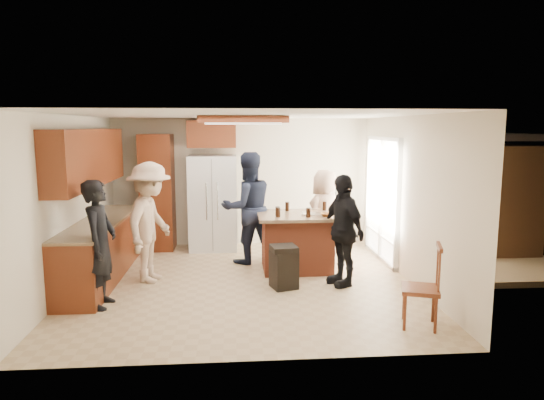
{
  "coord_description": "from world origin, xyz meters",
  "views": [
    {
      "loc": [
        -0.14,
        -7.07,
        2.33
      ],
      "look_at": [
        0.47,
        0.72,
        1.15
      ],
      "focal_mm": 32.0,
      "sensor_mm": 36.0,
      "label": 1
    }
  ],
  "objects": [
    {
      "name": "room_shell",
      "position": [
        4.37,
        1.64,
        0.87
      ],
      "size": [
        8.0,
        5.2,
        5.0
      ],
      "color": "tan",
      "rests_on": "ground"
    },
    {
      "name": "person_behind_left",
      "position": [
        0.09,
        1.13,
        0.96
      ],
      "size": [
        1.06,
        0.84,
        1.91
      ],
      "primitive_type": "imported",
      "rotation": [
        0.0,
        0.0,
        3.47
      ],
      "color": "#191F32",
      "rests_on": "ground"
    },
    {
      "name": "refrigerator",
      "position": [
        -0.55,
        2.12,
        0.9
      ],
      "size": [
        0.9,
        0.76,
        1.8
      ],
      "color": "white",
      "rests_on": "ground"
    },
    {
      "name": "kitchen_island",
      "position": [
        0.87,
        0.62,
        0.47
      ],
      "size": [
        1.28,
        1.03,
        0.93
      ],
      "color": "#9E4228",
      "rests_on": "ground"
    },
    {
      "name": "person_side_right",
      "position": [
        1.44,
        -0.19,
        0.83
      ],
      "size": [
        0.8,
        1.08,
        1.65
      ],
      "primitive_type": "imported",
      "rotation": [
        0.0,
        0.0,
        -1.22
      ],
      "color": "black",
      "rests_on": "ground"
    },
    {
      "name": "person_behind_right",
      "position": [
        1.46,
        1.33,
        0.79
      ],
      "size": [
        0.91,
        0.9,
        1.59
      ],
      "primitive_type": "imported",
      "rotation": [
        0.0,
        0.0,
        3.91
      ],
      "color": "tan",
      "rests_on": "ground"
    },
    {
      "name": "person_counter",
      "position": [
        -1.41,
        0.2,
        0.91
      ],
      "size": [
        0.81,
        1.27,
        1.82
      ],
      "primitive_type": "imported",
      "rotation": [
        0.0,
        0.0,
        1.33
      ],
      "color": "tan",
      "rests_on": "ground"
    },
    {
      "name": "island_items",
      "position": [
        1.06,
        0.53,
        0.97
      ],
      "size": [
        0.95,
        0.74,
        0.15
      ],
      "color": "silver",
      "rests_on": "kitchen_island"
    },
    {
      "name": "back_wall_units",
      "position": [
        -1.33,
        2.2,
        1.38
      ],
      "size": [
        1.8,
        0.6,
        2.45
      ],
      "color": "maroon",
      "rests_on": "ground"
    },
    {
      "name": "trash_bin",
      "position": [
        0.56,
        -0.28,
        0.32
      ],
      "size": [
        0.43,
        0.43,
        0.63
      ],
      "color": "black",
      "rests_on": "ground"
    },
    {
      "name": "spindle_chair",
      "position": [
        2.03,
        -1.79,
        0.45
      ],
      "size": [
        0.53,
        0.53,
        0.99
      ],
      "color": "maroon",
      "rests_on": "ground"
    },
    {
      "name": "left_cabinetry",
      "position": [
        -2.24,
        0.4,
        0.96
      ],
      "size": [
        0.64,
        3.0,
        2.3
      ],
      "color": "maroon",
      "rests_on": "ground"
    },
    {
      "name": "person_front_left",
      "position": [
        -1.88,
        -0.82,
        0.84
      ],
      "size": [
        0.48,
        0.64,
        1.67
      ],
      "primitive_type": "imported",
      "rotation": [
        0.0,
        0.0,
        1.51
      ],
      "color": "black",
      "rests_on": "ground"
    }
  ]
}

